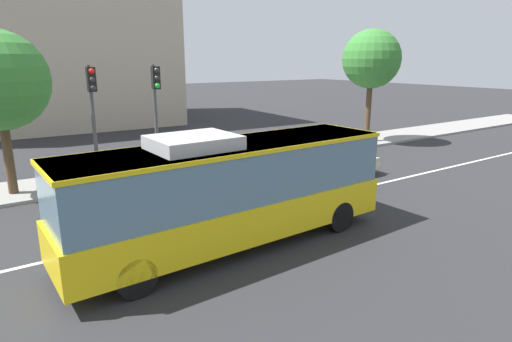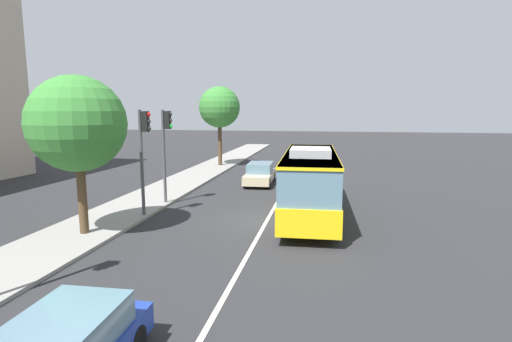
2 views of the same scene
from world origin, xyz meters
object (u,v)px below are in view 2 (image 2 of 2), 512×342
transit_bus (310,179)px  street_tree_kerbside_right (219,107)px  street_tree_kerbside_left (77,124)px  traffic_light_mid_block (144,145)px  sedan_beige (260,174)px  traffic_light_near_corner (166,140)px

transit_bus → street_tree_kerbside_right: (15.71, 8.95, 3.60)m
street_tree_kerbside_left → street_tree_kerbside_right: size_ratio=0.90×
street_tree_kerbside_left → traffic_light_mid_block: bearing=-21.9°
sedan_beige → street_tree_kerbside_left: bearing=-23.9°
transit_bus → street_tree_kerbside_left: street_tree_kerbside_left is taller
transit_bus → sedan_beige: (7.91, 3.87, -1.09)m
transit_bus → street_tree_kerbside_left: 10.70m
sedan_beige → traffic_light_near_corner: (-7.10, 3.93, 2.84)m
transit_bus → sedan_beige: bearing=24.0°
traffic_light_near_corner → sedan_beige: bearing=61.6°
street_tree_kerbside_left → traffic_light_near_corner: bearing=-12.1°
transit_bus → street_tree_kerbside_right: size_ratio=1.38×
transit_bus → traffic_light_near_corner: bearing=82.0°
street_tree_kerbside_left → street_tree_kerbside_right: bearing=-0.2°
street_tree_kerbside_right → transit_bus: bearing=-150.3°
traffic_light_mid_block → street_tree_kerbside_right: 17.71m
sedan_beige → transit_bus: bearing=23.9°
sedan_beige → traffic_light_near_corner: bearing=-31.1°
traffic_light_near_corner → traffic_light_mid_block: bearing=-89.0°
transit_bus → street_tree_kerbside_right: bearing=27.6°
street_tree_kerbside_left → street_tree_kerbside_right: (20.70, -0.09, 0.79)m
transit_bus → sedan_beige: transit_bus is taller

